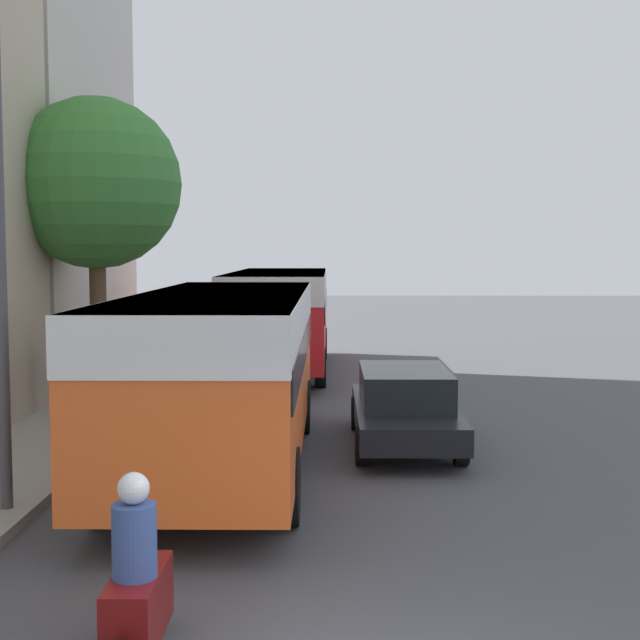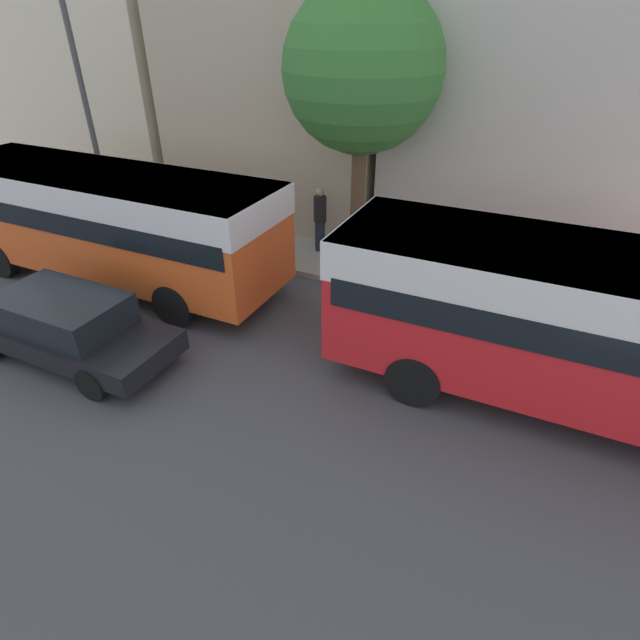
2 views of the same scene
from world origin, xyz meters
name	(u,v)px [view 2 (image 2 of 2)]	position (x,y,z in m)	size (l,w,h in m)	color
sidewalk	(24,199)	(-5.10, 0.00, 0.07)	(2.20, 120.00, 0.15)	#9E998E
building_corner	(121,49)	(-9.53, 1.75, 4.82)	(6.66, 7.65, 9.64)	beige
building_midblock	(297,67)	(-9.04, 9.52, 4.53)	(5.68, 7.02, 9.06)	#BCAD93
bus_lead	(104,212)	(-1.86, 7.84, 1.84)	(2.63, 9.26, 2.81)	#EA5B23
bus_following	(617,318)	(-1.59, 19.09, 1.86)	(2.66, 9.25, 2.85)	red
car_crossing	(66,325)	(1.16, 9.56, 0.73)	(1.82, 4.59, 1.38)	black
pedestrian_near_curb	(320,219)	(-5.50, 11.99, 1.08)	(0.36, 0.36, 1.80)	#232838
street_tree	(363,71)	(-5.21, 13.20, 4.88)	(3.69, 3.69, 6.60)	brown
lamp_post	(81,84)	(-4.35, 5.20, 4.31)	(0.36, 0.36, 7.14)	#47474C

